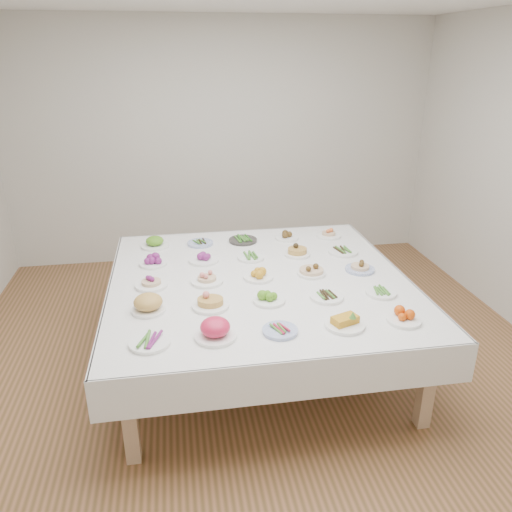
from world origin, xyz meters
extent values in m
plane|color=#915D3C|center=(0.00, 0.00, 0.00)|extent=(5.00, 5.00, 0.00)
cube|color=beige|center=(0.00, 2.50, 1.40)|extent=(5.00, 0.02, 2.80)
cube|color=beige|center=(0.00, -2.50, 1.40)|extent=(5.00, 0.02, 2.80)
cube|color=white|center=(0.02, 0.10, 0.72)|extent=(2.31, 2.31, 0.06)
cube|color=white|center=(0.02, 1.25, 0.61)|extent=(2.33, 0.02, 0.28)
cube|color=white|center=(0.02, -1.06, 0.61)|extent=(2.33, 0.02, 0.28)
cube|color=white|center=(1.18, 0.10, 0.61)|extent=(0.02, 2.33, 0.28)
cube|color=white|center=(-1.13, 0.10, 0.61)|extent=(0.02, 2.33, 0.28)
cube|color=tan|center=(-0.95, -0.88, 0.34)|extent=(0.09, 0.09, 0.69)
cube|color=tan|center=(1.00, -0.88, 0.34)|extent=(0.09, 0.09, 0.69)
cube|color=tan|center=(-0.95, 1.07, 0.34)|extent=(0.09, 0.09, 0.69)
cube|color=tan|center=(1.00, 1.07, 0.34)|extent=(0.09, 0.09, 0.69)
cylinder|color=white|center=(-0.80, -0.74, 0.76)|extent=(0.25, 0.25, 0.02)
cylinder|color=white|center=(-0.40, -0.73, 0.76)|extent=(0.26, 0.26, 0.02)
cylinder|color=#4C66B2|center=(0.01, -0.73, 0.76)|extent=(0.22, 0.22, 0.02)
cylinder|color=white|center=(0.44, -0.73, 0.76)|extent=(0.26, 0.26, 0.02)
cylinder|color=white|center=(0.85, -0.73, 0.76)|extent=(0.22, 0.22, 0.02)
cylinder|color=white|center=(-0.82, -0.31, 0.76)|extent=(0.23, 0.23, 0.02)
cylinder|color=white|center=(-0.39, -0.32, 0.76)|extent=(0.26, 0.26, 0.02)
cylinder|color=white|center=(0.02, -0.31, 0.76)|extent=(0.23, 0.23, 0.02)
cylinder|color=white|center=(0.45, -0.32, 0.76)|extent=(0.24, 0.24, 0.02)
cylinder|color=white|center=(0.86, -0.33, 0.76)|extent=(0.22, 0.22, 0.02)
cylinder|color=white|center=(-0.81, 0.09, 0.76)|extent=(0.24, 0.24, 0.02)
cylinder|color=white|center=(-0.39, 0.09, 0.76)|extent=(0.25, 0.25, 0.02)
cylinder|color=white|center=(0.02, 0.10, 0.76)|extent=(0.23, 0.23, 0.02)
cylinder|color=white|center=(0.45, 0.10, 0.76)|extent=(0.23, 0.23, 0.02)
cylinder|color=#4C66B2|center=(0.86, 0.11, 0.76)|extent=(0.23, 0.23, 0.02)
cylinder|color=white|center=(-0.81, 0.51, 0.76)|extent=(0.23, 0.23, 0.02)
cylinder|color=white|center=(-0.38, 0.51, 0.76)|extent=(0.25, 0.25, 0.02)
cylinder|color=white|center=(0.02, 0.50, 0.76)|extent=(0.23, 0.23, 0.02)
cylinder|color=white|center=(0.43, 0.52, 0.76)|extent=(0.22, 0.22, 0.02)
cylinder|color=white|center=(0.85, 0.51, 0.76)|extent=(0.26, 0.26, 0.02)
cylinder|color=white|center=(-0.80, 0.93, 0.76)|extent=(0.25, 0.25, 0.02)
cylinder|color=#4C66B2|center=(-0.39, 0.92, 0.76)|extent=(0.23, 0.23, 0.02)
cylinder|color=#2F2C2A|center=(0.01, 0.94, 0.76)|extent=(0.26, 0.26, 0.02)
cylinder|color=white|center=(0.44, 0.94, 0.76)|extent=(0.22, 0.22, 0.02)
cylinder|color=white|center=(0.85, 0.93, 0.76)|extent=(0.23, 0.23, 0.02)
camera|label=1|loc=(-0.59, -3.42, 2.40)|focal=35.00mm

